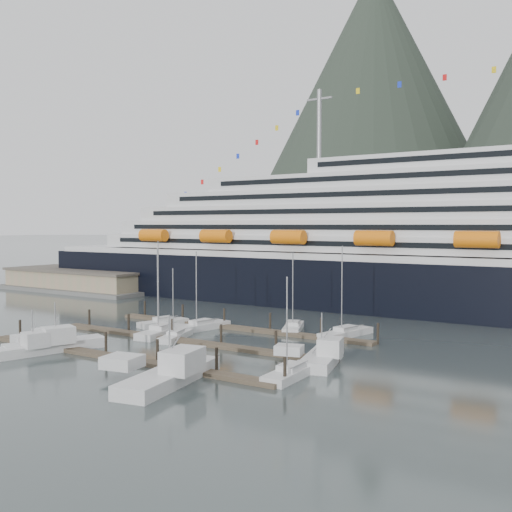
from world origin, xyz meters
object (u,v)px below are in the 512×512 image
Objects in this scene: sailboat_h at (291,374)px; trawler_c at (168,374)px; sailboat_e at (201,327)px; trawler_b at (32,348)px; warehouse at (82,281)px; sailboat_a at (163,323)px; sailboat_b at (176,337)px; sailboat_f at (293,328)px; sailboat_c at (162,332)px; sailboat_g at (346,334)px; trawler_e at (321,357)px; trawler_a at (55,344)px.

sailboat_h is 0.72× the size of trawler_c.
trawler_b is (-7.14, -26.48, 0.42)m from sailboat_e.
warehouse is 3.13× the size of sailboat_a.
sailboat_b is 0.83× the size of sailboat_f.
sailboat_g is (23.97, 14.57, -0.01)m from sailboat_c.
warehouse is 4.09× the size of trawler_e.
trawler_b is at bearing 174.12° from sailboat_e.
trawler_c is at bearing 129.95° from sailboat_h.
sailboat_c is at bearing 32.89° from trawler_c.
sailboat_e is at bearing 0.21° from trawler_b.
sailboat_g reaches higher than sailboat_f.
trawler_b is (0.53, -25.87, 0.41)m from sailboat_a.
sailboat_h reaches higher than sailboat_b.
sailboat_f is (20.48, 8.02, -0.01)m from sailboat_a.
sailboat_c is at bearing 0.43° from trawler_b.
trawler_a is (-8.40, -14.88, 0.53)m from sailboat_b.
sailboat_h is 13.42m from trawler_c.
sailboat_g is (9.15, -0.00, 0.00)m from sailboat_f.
sailboat_e is at bearing 21.61° from trawler_c.
warehouse is at bearing 43.97° from trawler_c.
warehouse is at bearing 49.83° from sailboat_c.
sailboat_h is at bearing 165.76° from trawler_e.
trawler_c is (15.62, -19.24, 0.61)m from sailboat_b.
trawler_a is at bearing 132.14° from sailboat_b.
sailboat_h is at bearing -60.19° from trawler_a.
warehouse is 2.82× the size of trawler_c.
sailboat_g reaches higher than trawler_a.
trawler_a reaches higher than warehouse.
sailboat_h reaches higher than trawler_b.
sailboat_g reaches higher than trawler_e.
sailboat_b is 3.98m from sailboat_c.
sailboat_b reaches higher than trawler_c.
warehouse is 3.50× the size of sailboat_f.
sailboat_g is at bearing -18.02° from trawler_c.
warehouse is at bearing 68.63° from trawler_a.
sailboat_c reaches higher than trawler_a.
sailboat_c is 31.38m from sailboat_h.
warehouse is 98.38m from trawler_c.
trawler_e is at bearing -41.03° from trawler_c.
warehouse is 70.93m from sailboat_c.
sailboat_g reaches higher than sailboat_h.
trawler_a is at bearing 173.30° from sailboat_e.
sailboat_f is 1.26× the size of trawler_b.
sailboat_h is (5.28, -25.92, -0.01)m from sailboat_g.
sailboat_f is 29.67m from sailboat_h.
sailboat_c is 16.76m from trawler_a.
sailboat_f is at bearing -3.14° from trawler_c.
sailboat_a is at bearing 31.73° from sailboat_c.
trawler_a is at bearing 148.80° from sailboat_g.
sailboat_a is at bearing 32.27° from trawler_c.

